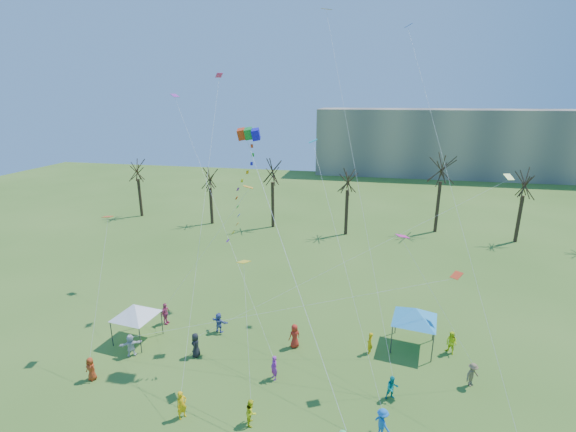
% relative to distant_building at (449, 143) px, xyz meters
% --- Properties ---
extents(ground, '(160.00, 160.00, 0.00)m').
position_rel_distant_building_xyz_m(ground, '(-22.00, -82.00, -7.50)').
color(ground, '#3E6821').
rests_on(ground, ground).
extents(distant_building, '(60.00, 14.00, 15.00)m').
position_rel_distant_building_xyz_m(distant_building, '(0.00, 0.00, 0.00)').
color(distant_building, gray).
rests_on(distant_building, ground).
extents(bare_tree_row, '(67.58, 9.30, 10.89)m').
position_rel_distant_building_xyz_m(bare_tree_row, '(-17.65, -46.24, -0.53)').
color(bare_tree_row, black).
rests_on(bare_tree_row, ground).
extents(big_box_kite, '(4.66, 5.47, 17.51)m').
position_rel_distant_building_xyz_m(big_box_kite, '(-25.20, -75.25, 4.10)').
color(big_box_kite, red).
rests_on(big_box_kite, ground).
extents(canopy_tent_white, '(3.89, 3.89, 2.94)m').
position_rel_distant_building_xyz_m(canopy_tent_white, '(-33.85, -75.72, -5.01)').
color(canopy_tent_white, '#3F3F44').
rests_on(canopy_tent_white, ground).
extents(canopy_tent_blue, '(4.23, 4.23, 3.21)m').
position_rel_distant_building_xyz_m(canopy_tent_blue, '(-13.48, -72.33, -4.78)').
color(canopy_tent_blue, '#3F3F44').
rests_on(canopy_tent_blue, ground).
extents(festival_crowd, '(26.08, 10.48, 1.84)m').
position_rel_distant_building_xyz_m(festival_crowd, '(-22.32, -77.07, -6.65)').
color(festival_crowd, '#B33916').
rests_on(festival_crowd, ground).
extents(small_kites_aloft, '(28.63, 18.28, 34.48)m').
position_rel_distant_building_xyz_m(small_kites_aloft, '(-22.35, -71.27, 5.50)').
color(small_kites_aloft, '#E9450C').
rests_on(small_kites_aloft, ground).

